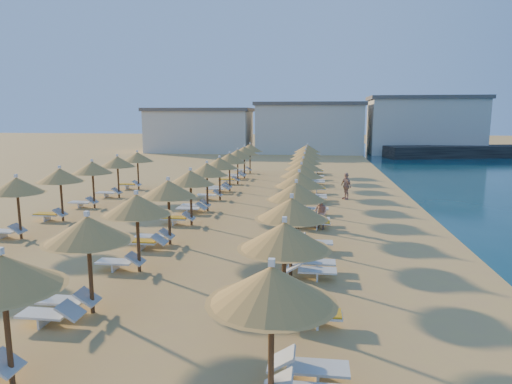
# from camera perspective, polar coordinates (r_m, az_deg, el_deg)

# --- Properties ---
(ground) EXTENTS (220.00, 220.00, 0.00)m
(ground) POSITION_cam_1_polar(r_m,az_deg,el_deg) (21.67, -2.28, -5.13)
(ground) COLOR tan
(ground) RESTS_ON ground
(jetty) EXTENTS (30.06, 11.31, 1.50)m
(jetty) POSITION_cam_1_polar(r_m,az_deg,el_deg) (68.44, 27.87, 4.53)
(jetty) COLOR black
(jetty) RESTS_ON ground
(hotel_blocks) EXTENTS (48.01, 8.86, 8.10)m
(hotel_blocks) POSITION_cam_1_polar(r_m,az_deg,el_deg) (67.51, 7.64, 8.01)
(hotel_blocks) COLOR beige
(hotel_blocks) RESTS_ON ground
(parasol_row_east) EXTENTS (2.48, 37.32, 2.93)m
(parasol_row_east) POSITION_cam_1_polar(r_m,az_deg,el_deg) (25.57, 5.69, 2.54)
(parasol_row_east) COLOR brown
(parasol_row_east) RESTS_ON ground
(parasol_row_west) EXTENTS (2.48, 37.32, 2.93)m
(parasol_row_west) POSITION_cam_1_polar(r_m,az_deg,el_deg) (26.28, -6.16, 2.73)
(parasol_row_west) COLOR brown
(parasol_row_west) RESTS_ON ground
(parasol_row_inland) EXTENTS (2.48, 19.90, 2.93)m
(parasol_row_inland) POSITION_cam_1_polar(r_m,az_deg,el_deg) (27.19, -21.44, 2.34)
(parasol_row_inland) COLOR brown
(parasol_row_inland) RESTS_ON ground
(loungers) EXTENTS (15.44, 36.37, 0.66)m
(loungers) POSITION_cam_1_polar(r_m,az_deg,el_deg) (26.08, -3.80, -1.84)
(loungers) COLOR silver
(loungers) RESTS_ON ground
(beachgoer_c) EXTENTS (0.90, 1.11, 1.77)m
(beachgoer_c) POSITION_cam_1_polar(r_m,az_deg,el_deg) (30.65, 11.18, 0.75)
(beachgoer_c) COLOR tan
(beachgoer_c) RESTS_ON ground
(beachgoer_b) EXTENTS (0.96, 0.96, 1.57)m
(beachgoer_b) POSITION_cam_1_polar(r_m,az_deg,el_deg) (22.41, 8.06, -2.66)
(beachgoer_b) COLOR tan
(beachgoer_b) RESTS_ON ground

